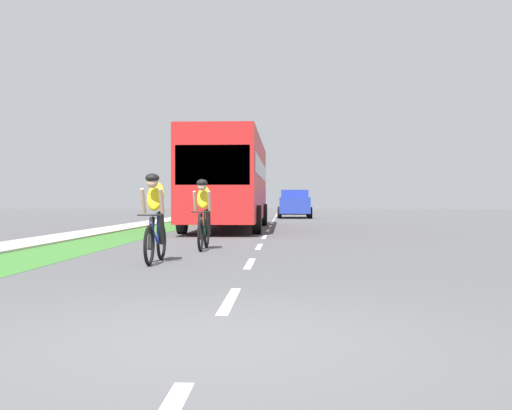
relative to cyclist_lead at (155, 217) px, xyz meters
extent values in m
plane|color=#4C4C4F|center=(1.69, 13.94, -0.81)|extent=(120.00, 120.00, 0.00)
cube|color=#38722D|center=(-2.65, 13.94, -0.81)|extent=(1.81, 70.00, 0.01)
cube|color=#B2ADA3|center=(-4.25, 13.94, -0.81)|extent=(1.40, 70.00, 0.10)
cube|color=white|center=(1.69, -4.06, -0.81)|extent=(0.12, 1.80, 0.01)
cube|color=white|center=(1.69, -0.06, -0.81)|extent=(0.12, 1.80, 0.01)
cube|color=white|center=(1.69, 3.94, -0.81)|extent=(0.12, 1.80, 0.01)
cube|color=white|center=(1.69, 7.94, -0.81)|extent=(0.12, 1.80, 0.01)
cube|color=white|center=(1.69, 11.94, -0.81)|extent=(0.12, 1.80, 0.01)
cube|color=white|center=(1.69, 15.94, -0.81)|extent=(0.12, 1.80, 0.01)
cube|color=white|center=(1.69, 19.94, -0.81)|extent=(0.12, 1.80, 0.01)
cube|color=white|center=(1.69, 23.94, -0.81)|extent=(0.12, 1.80, 0.01)
cube|color=white|center=(1.69, 27.94, -0.81)|extent=(0.12, 1.80, 0.01)
cube|color=white|center=(1.69, 31.94, -0.81)|extent=(0.12, 1.80, 0.01)
cube|color=white|center=(1.69, 35.94, -0.81)|extent=(0.12, 1.80, 0.01)
cube|color=white|center=(1.69, 39.94, -0.81)|extent=(0.12, 1.80, 0.01)
cube|color=white|center=(1.69, 43.94, -0.81)|extent=(0.12, 1.80, 0.01)
torus|color=black|center=(0.00, 0.55, -0.47)|extent=(0.06, 0.68, 0.68)
torus|color=black|center=(0.00, -0.49, -0.47)|extent=(0.06, 0.68, 0.68)
cylinder|color=#23389E|center=(0.00, -0.07, -0.29)|extent=(0.04, 0.59, 0.43)
cylinder|color=#23389E|center=(0.00, 0.21, -0.19)|extent=(0.04, 0.04, 0.55)
cylinder|color=#23389E|center=(0.00, -0.02, 0.04)|extent=(0.03, 0.55, 0.03)
cylinder|color=black|center=(0.00, -0.47, 0.05)|extent=(0.42, 0.02, 0.02)
ellipsoid|color=yellow|center=(0.00, 0.05, 0.37)|extent=(0.30, 0.54, 0.63)
sphere|color=tan|center=(0.00, -0.23, 0.61)|extent=(0.20, 0.20, 0.20)
ellipsoid|color=black|center=(0.00, -0.23, 0.69)|extent=(0.24, 0.28, 0.16)
cylinder|color=tan|center=(-0.16, -0.23, 0.29)|extent=(0.07, 0.26, 0.45)
cylinder|color=tan|center=(0.16, -0.23, 0.29)|extent=(0.07, 0.26, 0.45)
cylinder|color=black|center=(-0.10, 0.13, -0.29)|extent=(0.10, 0.30, 0.60)
cylinder|color=black|center=(0.10, 0.08, -0.19)|extent=(0.10, 0.25, 0.61)
torus|color=black|center=(0.48, 3.48, -0.47)|extent=(0.06, 0.68, 0.68)
torus|color=black|center=(0.48, 2.44, -0.47)|extent=(0.06, 0.68, 0.68)
cylinder|color=#194C2D|center=(0.48, 2.86, -0.29)|extent=(0.04, 0.59, 0.43)
cylinder|color=#194C2D|center=(0.48, 3.14, -0.19)|extent=(0.04, 0.04, 0.55)
cylinder|color=#194C2D|center=(0.48, 2.91, 0.04)|extent=(0.03, 0.55, 0.03)
cylinder|color=black|center=(0.48, 2.46, 0.05)|extent=(0.42, 0.02, 0.02)
ellipsoid|color=yellow|center=(0.48, 2.98, 0.37)|extent=(0.30, 0.54, 0.63)
sphere|color=tan|center=(0.48, 2.70, 0.61)|extent=(0.20, 0.20, 0.20)
ellipsoid|color=black|center=(0.48, 2.70, 0.69)|extent=(0.24, 0.28, 0.16)
cylinder|color=tan|center=(0.32, 2.70, 0.29)|extent=(0.07, 0.26, 0.45)
cylinder|color=tan|center=(0.64, 2.70, 0.29)|extent=(0.07, 0.26, 0.45)
cylinder|color=black|center=(0.38, 3.06, -0.29)|extent=(0.10, 0.30, 0.60)
cylinder|color=black|center=(0.58, 3.01, -0.19)|extent=(0.10, 0.25, 0.61)
cube|color=red|center=(0.14, 13.31, 1.12)|extent=(2.50, 11.60, 3.10)
cube|color=#1E2833|center=(0.14, 13.31, 1.52)|extent=(2.52, 10.67, 0.64)
cube|color=#1E2833|center=(0.14, 7.54, 1.37)|extent=(2.25, 0.06, 1.20)
cylinder|color=black|center=(-1.11, 9.54, -0.33)|extent=(0.28, 0.96, 0.96)
cylinder|color=black|center=(1.39, 9.54, -0.33)|extent=(0.28, 0.96, 0.96)
cylinder|color=black|center=(-1.11, 16.50, -0.33)|extent=(0.28, 0.96, 0.96)
cylinder|color=black|center=(1.39, 16.50, -0.33)|extent=(0.28, 0.96, 0.96)
cube|color=#23389E|center=(2.95, 28.92, 0.00)|extent=(1.90, 4.70, 1.00)
cube|color=#23389E|center=(2.95, 29.12, 0.72)|extent=(1.71, 2.91, 0.52)
cube|color=#1E2833|center=(2.95, 27.86, 0.60)|extent=(1.56, 0.08, 0.44)
cylinder|color=black|center=(2.00, 27.51, -0.45)|extent=(0.25, 0.72, 0.72)
cylinder|color=black|center=(3.90, 27.51, -0.45)|extent=(0.25, 0.72, 0.72)
cylinder|color=black|center=(2.00, 30.33, -0.45)|extent=(0.25, 0.72, 0.72)
cylinder|color=black|center=(3.90, 30.33, -0.45)|extent=(0.25, 0.72, 0.72)
cube|color=silver|center=(3.15, 39.96, -0.09)|extent=(1.96, 5.10, 0.76)
cube|color=silver|center=(3.15, 39.19, 0.51)|extent=(1.80, 1.78, 0.64)
cube|color=#1E2833|center=(3.15, 38.48, 0.49)|extent=(1.67, 0.08, 0.52)
cube|color=silver|center=(2.25, 40.98, 0.21)|extent=(0.08, 2.81, 0.40)
cube|color=silver|center=(4.05, 40.98, 0.21)|extent=(0.08, 2.81, 0.40)
cube|color=silver|center=(3.15, 42.47, 0.21)|extent=(1.80, 0.08, 0.40)
cylinder|color=black|center=(2.17, 38.43, -0.43)|extent=(0.26, 0.76, 0.76)
cylinder|color=black|center=(4.13, 38.43, -0.43)|extent=(0.26, 0.76, 0.76)
cylinder|color=black|center=(2.17, 41.49, -0.43)|extent=(0.26, 0.76, 0.76)
cylinder|color=black|center=(4.13, 41.49, -0.43)|extent=(0.26, 0.76, 0.76)
camera|label=1|loc=(2.29, -10.85, 0.29)|focal=43.31mm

